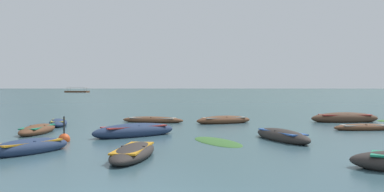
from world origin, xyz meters
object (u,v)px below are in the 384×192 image
rowboat_5 (58,123)px  rowboat_1 (133,153)px  rowboat_2 (364,128)px  rowboat_7 (29,147)px  rowboat_11 (135,131)px  mooring_buoy (64,139)px  rowboat_8 (282,136)px  rowboat_4 (224,120)px  ferry_0 (77,91)px  rowboat_6 (38,130)px  rowboat_10 (153,120)px  rowboat_9 (345,118)px

rowboat_5 → rowboat_1: bearing=-62.3°
rowboat_2 → rowboat_7: rowboat_7 is taller
rowboat_11 → mooring_buoy: (-2.60, -1.94, -0.12)m
rowboat_1 → rowboat_8: bearing=37.0°
rowboat_2 → rowboat_5: 16.81m
rowboat_1 → rowboat_7: (-3.63, 0.95, 0.03)m
rowboat_4 → ferry_0: ferry_0 is taller
rowboat_6 → rowboat_10: (5.02, 6.16, -0.02)m
rowboat_5 → mooring_buoy: (2.50, -7.20, -0.04)m
rowboat_8 → rowboat_9: bearing=56.4°
rowboat_6 → rowboat_8: (11.16, -2.85, 0.02)m
rowboat_10 → ferry_0: ferry_0 is taller
rowboat_10 → rowboat_11: (-0.18, -7.45, 0.08)m
mooring_buoy → rowboat_9: bearing=32.4°
rowboat_2 → rowboat_7: (-14.42, -7.42, 0.06)m
rowboat_2 → rowboat_1: bearing=-142.2°
rowboat_6 → rowboat_5: bearing=93.8°
rowboat_4 → rowboat_10: 4.49m
rowboat_4 → rowboat_9: rowboat_9 is taller
rowboat_1 → rowboat_5: (-5.81, 11.07, -0.01)m
rowboat_7 → mooring_buoy: bearing=83.8°
rowboat_9 → ferry_0: 171.98m
rowboat_6 → rowboat_9: (17.26, 6.33, 0.08)m
rowboat_6 → rowboat_9: size_ratio=0.84×
rowboat_6 → ferry_0: 172.86m
rowboat_2 → rowboat_7: 16.21m
rowboat_10 → rowboat_11: bearing=-91.4°
rowboat_5 → rowboat_6: rowboat_6 is taller
rowboat_1 → rowboat_4: (3.91, 12.60, 0.02)m
rowboat_1 → rowboat_6: rowboat_6 is taller
rowboat_4 → ferry_0: bearing=107.9°
rowboat_7 → rowboat_8: bearing=19.6°
rowboat_10 → rowboat_11: size_ratio=1.03×
rowboat_1 → rowboat_11: rowboat_11 is taller
rowboat_1 → rowboat_4: bearing=72.8°
ferry_0 → rowboat_9: bearing=-69.5°
rowboat_11 → rowboat_1: bearing=-83.0°
rowboat_8 → rowboat_4: bearing=101.6°
rowboat_5 → rowboat_7: rowboat_7 is taller
rowboat_9 → rowboat_10: bearing=-179.2°
rowboat_1 → mooring_buoy: bearing=130.5°
ferry_0 → rowboat_4: bearing=-72.1°
rowboat_9 → rowboat_7: bearing=-140.9°
rowboat_8 → rowboat_11: bearing=166.1°
rowboat_4 → rowboat_6: bearing=-149.8°
rowboat_5 → mooring_buoy: mooring_buoy is taller
rowboat_10 → ferry_0: size_ratio=0.37×
rowboat_1 → rowboat_11: bearing=97.0°
rowboat_10 → rowboat_1: bearing=-87.7°
rowboat_4 → rowboat_10: rowboat_4 is taller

